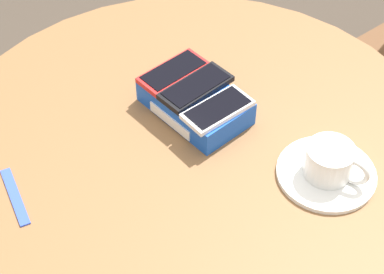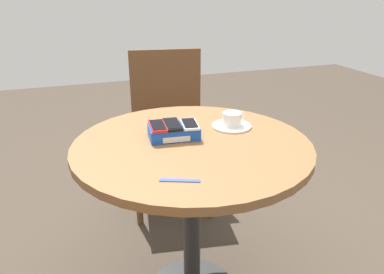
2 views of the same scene
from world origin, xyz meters
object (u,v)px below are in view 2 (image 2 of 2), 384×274
at_px(phone_white, 190,124).
at_px(chair_far_side, 169,126).
at_px(round_table, 192,170).
at_px(coffee_cup, 232,119).
at_px(phone_black, 172,124).
at_px(lanyard_strap, 180,180).
at_px(saucer, 231,126).
at_px(phone_red, 158,126).
at_px(phone_box, 174,132).

xyz_separation_m(phone_white, chair_far_side, (0.13, 0.76, -0.29)).
bearing_deg(round_table, coffee_cup, 24.76).
height_order(phone_black, chair_far_side, chair_far_side).
bearing_deg(lanyard_strap, saucer, 47.14).
height_order(phone_red, lanyard_strap, phone_red).
bearing_deg(phone_red, phone_box, -8.84).
bearing_deg(round_table, chair_far_side, 80.25).
xyz_separation_m(round_table, lanyard_strap, (-0.13, -0.27, 0.12)).
xyz_separation_m(round_table, coffee_cup, (0.21, 0.10, 0.15)).
distance_m(round_table, phone_box, 0.16).
distance_m(phone_box, coffee_cup, 0.26).
relative_size(round_table, phone_black, 6.49).
relative_size(phone_box, coffee_cup, 1.85).
distance_m(phone_red, chair_far_side, 0.84).
distance_m(phone_black, phone_white, 0.07).
bearing_deg(phone_white, phone_box, 170.30).
xyz_separation_m(phone_black, lanyard_strap, (-0.08, -0.34, -0.05)).
xyz_separation_m(phone_white, saucer, (0.20, 0.04, -0.05)).
height_order(phone_white, lanyard_strap, phone_white).
bearing_deg(coffee_cup, round_table, -155.24).
height_order(phone_box, saucer, phone_box).
bearing_deg(saucer, chair_far_side, 95.12).
distance_m(coffee_cup, lanyard_strap, 0.50).
distance_m(coffee_cup, chair_far_side, 0.78).
distance_m(round_table, phone_red, 0.22).
relative_size(coffee_cup, chair_far_side, 0.12).
relative_size(round_table, phone_red, 6.74).
height_order(phone_red, phone_black, same).
height_order(saucer, lanyard_strap, saucer).
distance_m(phone_red, lanyard_strap, 0.35).
bearing_deg(chair_far_side, coffee_cup, -84.66).
relative_size(phone_box, chair_far_side, 0.22).
relative_size(phone_white, saucer, 0.79).
xyz_separation_m(phone_box, lanyard_strap, (-0.08, -0.33, -0.02)).
height_order(phone_white, coffee_cup, coffee_cup).
bearing_deg(phone_white, chair_far_side, 80.24).
bearing_deg(phone_black, phone_red, 176.43).
xyz_separation_m(saucer, lanyard_strap, (-0.34, -0.36, -0.00)).
distance_m(round_table, saucer, 0.26).
height_order(phone_black, phone_white, phone_black).
height_order(round_table, phone_box, phone_box).
distance_m(phone_box, phone_black, 0.03).
bearing_deg(chair_far_side, phone_red, -108.64).
distance_m(round_table, phone_white, 0.18).
relative_size(phone_black, chair_far_side, 0.15).
xyz_separation_m(round_table, phone_white, (0.01, 0.05, 0.17)).
bearing_deg(round_table, phone_white, 80.35).
xyz_separation_m(phone_box, saucer, (0.26, 0.03, -0.02)).
height_order(round_table, coffee_cup, coffee_cup).
height_order(phone_box, lanyard_strap, phone_box).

